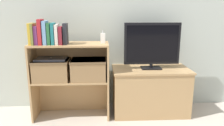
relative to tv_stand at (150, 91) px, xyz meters
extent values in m
plane|color=#BCB2A3|center=(-0.45, -0.21, -0.27)|extent=(16.00, 16.00, 0.00)
cube|color=#B2BCB2|center=(-0.45, 0.25, 0.93)|extent=(10.00, 0.05, 2.40)
cube|color=tan|center=(0.00, 0.00, -0.01)|extent=(0.85, 0.43, 0.51)
cube|color=tan|center=(0.00, 0.00, 0.26)|extent=(0.87, 0.45, 0.02)
cube|color=black|center=(0.00, 0.00, 0.27)|extent=(0.22, 0.14, 0.01)
cylinder|color=black|center=(0.00, 0.00, 0.30)|extent=(0.04, 0.04, 0.04)
cube|color=black|center=(0.00, 0.00, 0.55)|extent=(0.62, 0.04, 0.46)
cube|color=black|center=(0.00, -0.02, 0.55)|extent=(0.57, 0.00, 0.40)
cube|color=tan|center=(-1.30, -0.05, -0.05)|extent=(0.02, 0.32, 0.44)
cube|color=tan|center=(-0.49, -0.05, -0.05)|extent=(0.02, 0.32, 0.44)
cube|color=tan|center=(-0.90, 0.10, -0.05)|extent=(0.79, 0.02, 0.44)
cube|color=tan|center=(-0.90, -0.05, 0.16)|extent=(0.79, 0.32, 0.02)
cube|color=tan|center=(-1.30, -0.05, 0.37)|extent=(0.02, 0.32, 0.39)
cube|color=tan|center=(-0.49, -0.05, 0.37)|extent=(0.02, 0.32, 0.39)
cube|color=tan|center=(-0.90, 0.10, 0.37)|extent=(0.79, 0.02, 0.39)
cube|color=tan|center=(-0.90, -0.05, 0.56)|extent=(0.79, 0.32, 0.02)
cube|color=gold|center=(-1.27, -0.11, 0.68)|extent=(0.03, 0.16, 0.22)
cube|color=olive|center=(-1.24, -0.11, 0.67)|extent=(0.02, 0.16, 0.22)
cube|color=#6B2D66|center=(-1.21, -0.11, 0.66)|extent=(0.04, 0.14, 0.19)
cube|color=#B22328|center=(-1.17, -0.11, 0.70)|extent=(0.04, 0.15, 0.26)
cube|color=#709ECC|center=(-1.13, -0.11, 0.69)|extent=(0.04, 0.14, 0.24)
cube|color=#286638|center=(-1.09, -0.11, 0.68)|extent=(0.03, 0.14, 0.22)
cube|color=#1E7075|center=(-1.05, -0.11, 0.68)|extent=(0.03, 0.14, 0.22)
cube|color=silver|center=(-1.01, -0.11, 0.67)|extent=(0.03, 0.13, 0.20)
cube|color=maroon|center=(-0.97, -0.11, 0.66)|extent=(0.04, 0.15, 0.18)
cube|color=#232328|center=(-0.92, -0.11, 0.67)|extent=(0.04, 0.12, 0.21)
cube|color=white|center=(-0.54, -0.05, 0.62)|extent=(0.05, 0.03, 0.11)
cylinder|color=silver|center=(-0.54, -0.05, 0.69)|extent=(0.01, 0.01, 0.03)
cube|color=#937047|center=(-1.10, -0.07, 0.28)|extent=(0.37, 0.28, 0.22)
cube|color=brown|center=(-1.10, -0.07, 0.38)|extent=(0.37, 0.29, 0.02)
cube|color=#937047|center=(-0.70, -0.07, 0.28)|extent=(0.37, 0.28, 0.22)
cube|color=brown|center=(-0.70, -0.07, 0.38)|extent=(0.37, 0.29, 0.02)
cube|color=#2D2D33|center=(-1.10, -0.07, 0.41)|extent=(0.32, 0.22, 0.02)
cylinder|color=#99999E|center=(-1.10, -0.07, 0.42)|extent=(0.02, 0.02, 0.00)
camera|label=1|loc=(-0.56, -2.36, 0.92)|focal=35.00mm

